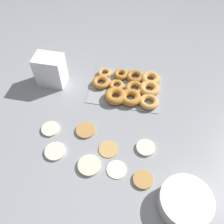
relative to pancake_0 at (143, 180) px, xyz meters
name	(u,v)px	position (x,y,z in m)	size (l,w,h in m)	color
ground_plane	(102,129)	(0.23, -0.22, -0.01)	(3.00, 3.00, 0.00)	gray
pancake_0	(143,180)	(0.00, 0.00, 0.00)	(0.08, 0.08, 0.01)	#B27F42
pancake_1	(146,148)	(0.01, -0.15, 0.00)	(0.09, 0.09, 0.01)	beige
pancake_2	(55,151)	(0.41, -0.05, 0.00)	(0.09, 0.09, 0.01)	beige
pancake_3	(89,165)	(0.24, -0.02, 0.00)	(0.10, 0.10, 0.02)	beige
pancake_4	(108,149)	(0.17, -0.12, 0.00)	(0.09, 0.09, 0.01)	tan
pancake_5	(85,130)	(0.30, -0.19, 0.00)	(0.09, 0.09, 0.01)	#B27F42
pancake_6	(51,129)	(0.47, -0.17, 0.00)	(0.09, 0.09, 0.01)	beige
pancake_7	(117,169)	(0.12, -0.02, 0.00)	(0.09, 0.09, 0.01)	silver
donut_tray	(130,88)	(0.13, -0.51, 0.01)	(0.39, 0.29, 0.05)	#93969B
batter_bowl	(185,202)	(-0.17, 0.07, 0.03)	(0.20, 0.20, 0.07)	silver
container_stack	(50,70)	(0.58, -0.49, 0.08)	(0.15, 0.11, 0.17)	white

